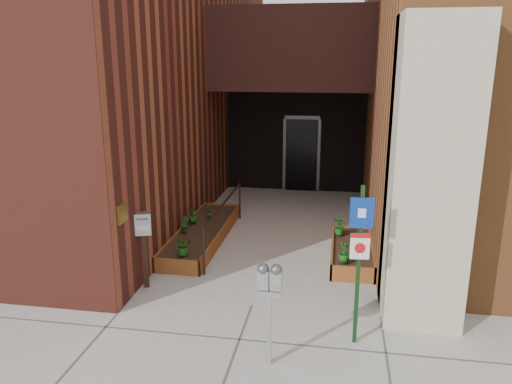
% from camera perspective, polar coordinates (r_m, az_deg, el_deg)
% --- Properties ---
extents(ground, '(80.00, 80.00, 0.00)m').
position_cam_1_polar(ground, '(8.14, -0.50, -12.85)').
color(ground, '#9E9991').
rests_on(ground, ground).
extents(architecture, '(20.00, 14.60, 10.00)m').
position_cam_1_polar(architecture, '(14.08, 3.87, 19.90)').
color(architecture, maroon).
rests_on(architecture, ground).
extents(planter_left, '(0.90, 3.60, 0.30)m').
position_cam_1_polar(planter_left, '(10.81, -6.13, -4.85)').
color(planter_left, brown).
rests_on(planter_left, ground).
extents(planter_right, '(0.80, 2.20, 0.30)m').
position_cam_1_polar(planter_right, '(9.98, 10.89, -6.79)').
color(planter_right, brown).
rests_on(planter_right, ground).
extents(handrail, '(0.04, 3.34, 0.90)m').
position_cam_1_polar(handrail, '(10.45, -3.65, -1.95)').
color(handrail, black).
rests_on(handrail, ground).
extents(parking_meter, '(0.31, 0.14, 1.39)m').
position_cam_1_polar(parking_meter, '(6.28, 1.56, -10.85)').
color(parking_meter, '#9E9EA0').
rests_on(parking_meter, ground).
extents(sign_post, '(0.31, 0.08, 2.25)m').
position_cam_1_polar(sign_post, '(6.74, 11.75, -6.43)').
color(sign_post, black).
rests_on(sign_post, ground).
extents(payment_dropbox, '(0.31, 0.27, 1.33)m').
position_cam_1_polar(payment_dropbox, '(8.57, -12.71, -4.70)').
color(payment_dropbox, black).
rests_on(payment_dropbox, ground).
extents(shrub_left_a, '(0.44, 0.44, 0.36)m').
position_cam_1_polar(shrub_left_a, '(9.30, -8.31, -6.06)').
color(shrub_left_a, '#1F5217').
rests_on(shrub_left_a, planter_left).
extents(shrub_left_b, '(0.23, 0.23, 0.33)m').
position_cam_1_polar(shrub_left_b, '(10.50, -8.22, -3.61)').
color(shrub_left_b, '#1A5C1D').
rests_on(shrub_left_b, planter_left).
extents(shrub_left_c, '(0.27, 0.27, 0.35)m').
position_cam_1_polar(shrub_left_c, '(11.04, -7.29, -2.58)').
color(shrub_left_c, '#18571E').
rests_on(shrub_left_c, planter_left).
extents(shrub_left_d, '(0.22, 0.22, 0.36)m').
position_cam_1_polar(shrub_left_d, '(11.30, -5.38, -2.08)').
color(shrub_left_d, '#1B601E').
rests_on(shrub_left_d, planter_left).
extents(shrub_right_a, '(0.25, 0.25, 0.38)m').
position_cam_1_polar(shrub_right_a, '(9.01, 10.05, -6.78)').
color(shrub_right_a, '#1A5217').
rests_on(shrub_right_a, planter_right).
extents(shrub_right_b, '(0.24, 0.24, 0.33)m').
position_cam_1_polar(shrub_right_b, '(10.50, 9.55, -3.65)').
color(shrub_right_b, '#1F5718').
rests_on(shrub_right_b, planter_right).
extents(shrub_right_c, '(0.32, 0.32, 0.35)m').
position_cam_1_polar(shrub_right_c, '(10.34, 9.55, -3.92)').
color(shrub_right_c, '#1C5F1B').
rests_on(shrub_right_c, planter_right).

